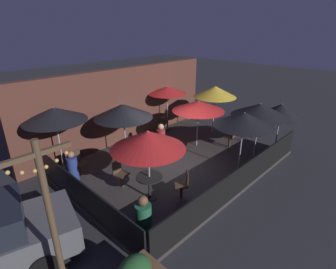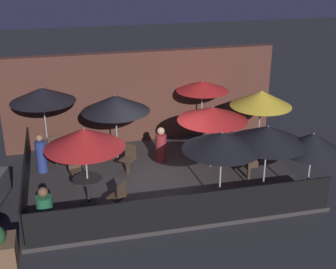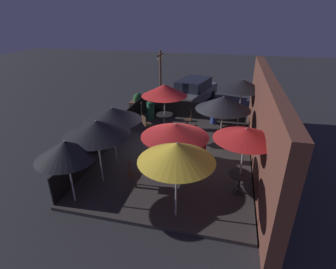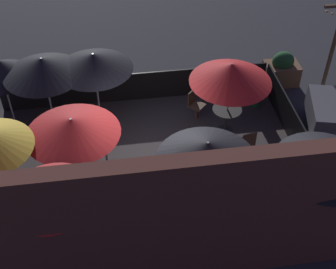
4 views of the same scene
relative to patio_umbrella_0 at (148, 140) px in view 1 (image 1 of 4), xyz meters
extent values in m
plane|color=#2D2D33|center=(2.36, 1.09, -2.10)|extent=(60.00, 60.00, 0.00)
cube|color=#383333|center=(2.36, 1.09, -2.04)|extent=(8.25, 5.94, 0.12)
cube|color=brown|center=(2.36, 4.29, -0.39)|extent=(9.85, 0.36, 3.42)
cube|color=black|center=(2.36, -1.83, -1.50)|extent=(8.05, 0.05, 0.95)
cube|color=black|center=(-1.72, 1.09, -1.50)|extent=(0.05, 5.74, 0.95)
cylinder|color=#B2B2B7|center=(0.00, 0.00, -0.85)|extent=(0.05, 0.05, 2.25)
cone|color=red|center=(0.00, 0.00, 0.00)|extent=(2.18, 2.18, 0.55)
cylinder|color=#B2B2B7|center=(4.43, 3.57, -0.84)|extent=(0.05, 0.05, 2.28)
cone|color=red|center=(4.43, 3.57, 0.12)|extent=(1.88, 1.88, 0.35)
cylinder|color=#B2B2B7|center=(1.21, 2.79, -0.86)|extent=(0.05, 0.05, 2.23)
cone|color=black|center=(1.21, 2.79, -0.02)|extent=(2.27, 2.27, 0.55)
cylinder|color=#B2B2B7|center=(5.92, 1.83, -0.81)|extent=(0.05, 0.05, 2.33)
cone|color=gold|center=(5.92, 1.83, 0.09)|extent=(2.05, 2.05, 0.52)
cylinder|color=#B2B2B7|center=(4.09, 1.39, -0.95)|extent=(0.05, 0.05, 2.06)
cone|color=red|center=(4.09, 1.39, -0.14)|extent=(2.24, 2.24, 0.43)
cylinder|color=#B2B2B7|center=(4.85, -0.97, -0.86)|extent=(0.05, 0.05, 2.25)
cone|color=black|center=(4.85, -0.97, 0.02)|extent=(2.16, 2.16, 0.50)
cylinder|color=#B2B2B7|center=(6.03, -1.33, -0.95)|extent=(0.05, 0.05, 2.06)
cone|color=black|center=(6.03, -1.33, -0.18)|extent=(1.77, 1.77, 0.54)
cylinder|color=#B2B2B7|center=(3.52, -1.05, -0.87)|extent=(0.05, 0.05, 2.22)
cone|color=black|center=(3.52, -1.05, 0.00)|extent=(2.12, 2.12, 0.48)
cylinder|color=#B2B2B7|center=(-1.09, 3.55, -0.76)|extent=(0.05, 0.05, 2.43)
cone|color=black|center=(-1.09, 3.55, 0.21)|extent=(2.17, 2.17, 0.48)
cylinder|color=black|center=(0.00, 0.00, -1.97)|extent=(0.45, 0.45, 0.02)
cylinder|color=black|center=(0.00, 0.00, -1.61)|extent=(0.08, 0.08, 0.74)
cylinder|color=black|center=(0.00, 0.00, -1.22)|extent=(0.82, 0.82, 0.04)
cylinder|color=black|center=(4.43, 3.57, -1.97)|extent=(0.39, 0.39, 0.02)
cylinder|color=black|center=(4.43, 3.57, -1.64)|extent=(0.08, 0.08, 0.69)
cylinder|color=black|center=(4.43, 3.57, -1.28)|extent=(0.71, 0.71, 0.04)
cube|color=#4C3828|center=(-0.82, 2.72, -1.74)|extent=(0.10, 0.10, 0.47)
cube|color=#4C3828|center=(-0.82, 2.72, -1.48)|extent=(0.50, 0.50, 0.04)
cube|color=#4C3828|center=(-0.87, 2.89, -1.24)|extent=(0.39, 0.14, 0.44)
cube|color=#4C3828|center=(1.36, 1.50, -1.74)|extent=(0.11, 0.11, 0.48)
cube|color=#4C3828|center=(1.36, 1.50, -1.48)|extent=(0.56, 0.56, 0.04)
cube|color=#4C3828|center=(1.48, 1.63, -1.24)|extent=(0.32, 0.29, 0.44)
cube|color=#4C3828|center=(0.71, -0.67, -1.76)|extent=(0.11, 0.11, 0.44)
cube|color=#4C3828|center=(0.71, -0.67, -1.52)|extent=(0.57, 0.57, 0.04)
cube|color=#4C3828|center=(0.84, -0.79, -1.28)|extent=(0.30, 0.31, 0.44)
cube|color=#4C3828|center=(-0.24, 1.10, -1.75)|extent=(0.10, 0.10, 0.47)
cube|color=#4C3828|center=(-0.24, 1.10, -1.49)|extent=(0.48, 0.48, 0.04)
cube|color=#4C3828|center=(-0.28, 1.27, -1.25)|extent=(0.40, 0.12, 0.44)
cube|color=#4C3828|center=(4.94, 0.26, -1.75)|extent=(0.09, 0.09, 0.46)
cube|color=#4C3828|center=(4.94, 0.26, -1.50)|extent=(0.46, 0.46, 0.04)
cube|color=#4C3828|center=(4.97, 0.08, -1.26)|extent=(0.40, 0.09, 0.44)
cylinder|color=#236642|center=(-1.16, -1.07, -1.51)|extent=(0.57, 0.57, 0.94)
sphere|color=brown|center=(-1.16, -1.07, -0.91)|extent=(0.26, 0.26, 0.26)
cylinder|color=navy|center=(-1.28, 2.33, -1.46)|extent=(0.49, 0.49, 1.04)
sphere|color=#9E704C|center=(-1.28, 2.33, -0.82)|extent=(0.23, 0.23, 0.23)
cylinder|color=maroon|center=(2.58, 2.14, -1.50)|extent=(0.47, 0.47, 0.96)
sphere|color=tan|center=(2.58, 2.14, -0.89)|extent=(0.26, 0.26, 0.26)
cylinder|color=brown|center=(-3.26, -1.07, -0.36)|extent=(0.12, 0.12, 3.47)
cube|color=brown|center=(-3.26, -1.07, 1.12)|extent=(1.10, 0.08, 0.08)
sphere|color=#F4B260|center=(-3.72, -1.07, 0.98)|extent=(0.07, 0.07, 0.07)
sphere|color=#F4B260|center=(-3.54, -1.07, 0.89)|extent=(0.07, 0.07, 0.07)
sphere|color=#F4B260|center=(-3.35, -1.07, 0.85)|extent=(0.07, 0.07, 0.07)
sphere|color=#F4B260|center=(-3.17, -1.07, 0.85)|extent=(0.07, 0.07, 0.07)
sphere|color=#F4B260|center=(-2.99, -1.07, 0.89)|extent=(0.07, 0.07, 0.07)
sphere|color=#F4B260|center=(-2.80, -1.07, 0.98)|extent=(0.07, 0.07, 0.07)
cylinder|color=black|center=(-3.00, 1.17, -1.78)|extent=(0.66, 0.33, 0.64)
cylinder|color=black|center=(-3.39, -0.39, -1.78)|extent=(0.66, 0.33, 0.64)
camera|label=1|loc=(-4.47, -5.15, 3.00)|focal=28.00mm
camera|label=2|loc=(-0.54, -11.73, 4.84)|focal=50.00mm
camera|label=3|loc=(11.66, 2.99, 3.32)|focal=28.00mm
camera|label=4|loc=(3.05, 9.76, 6.86)|focal=50.00mm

